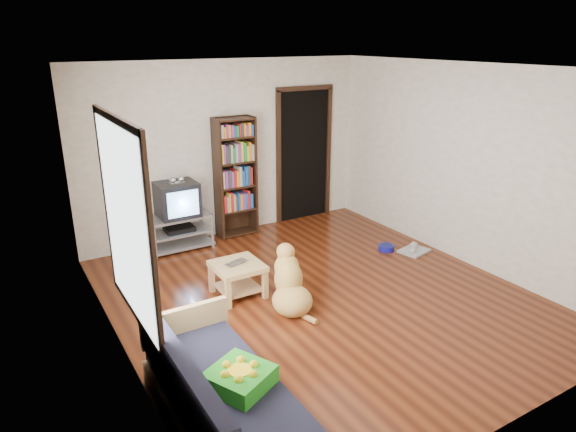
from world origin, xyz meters
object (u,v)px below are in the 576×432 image
green_cushion (240,378)px  laptop (238,264)px  sofa (220,401)px  dog_bowl (386,248)px  grey_rag (414,251)px  bookshelf (235,171)px  crt_tv (177,199)px  coffee_table (238,273)px  tv_stand (179,231)px  dog (290,285)px

green_cushion → laptop: 2.21m
sofa → green_cushion: bearing=-39.9°
dog_bowl → sofa: bearing=-149.6°
grey_rag → bookshelf: bearing=133.7°
laptop → sofa: bearing=-135.9°
crt_tv → coffee_table: bearing=-86.7°
green_cushion → laptop: size_ratio=1.51×
green_cushion → crt_tv: crt_tv is taller
grey_rag → bookshelf: 2.85m
tv_stand → sofa: sofa is taller
green_cushion → sofa: sofa is taller
green_cushion → sofa: 0.28m
green_cushion → bookshelf: bearing=38.8°
tv_stand → grey_rag: bearing=-33.4°
laptop → dog: 0.66m
crt_tv → sofa: crt_tv is taller
crt_tv → green_cushion: bearing=-102.7°
laptop → tv_stand: 1.75m
coffee_table → bookshelf: bearing=64.7°
crt_tv → sofa: 3.81m
crt_tv → dog_bowl: bearing=-32.9°
green_cushion → grey_rag: 4.14m
dog_bowl → coffee_table: 2.41m
bookshelf → tv_stand: bearing=-174.4°
dog_bowl → bookshelf: 2.48m
laptop → grey_rag: laptop is taller
bookshelf → coffee_table: bearing=-115.3°
grey_rag → sofa: 4.18m
tv_stand → bookshelf: (0.95, 0.09, 0.73)m
sofa → coffee_table: bearing=60.8°
grey_rag → tv_stand: bearing=146.6°
green_cushion → crt_tv: (0.85, 3.76, 0.25)m
crt_tv → bookshelf: size_ratio=0.32×
green_cushion → tv_stand: green_cushion is taller
grey_rag → green_cushion: bearing=-152.6°
crt_tv → coffee_table: 1.79m
coffee_table → tv_stand: bearing=93.3°
sofa → dog: (1.45, 1.37, 0.00)m
sofa → dog: 1.99m
bookshelf → sofa: bookshelf is taller
dog_bowl → dog: (-2.02, -0.67, 0.22)m
laptop → tv_stand: tv_stand is taller
green_cushion → bookshelf: (1.80, 3.83, 0.51)m
coffee_table → green_cushion: bearing=-115.1°
tv_stand → coffee_table: (0.10, -1.71, 0.01)m
laptop → tv_stand: bearing=76.9°
tv_stand → bookshelf: bearing=5.6°
green_cushion → coffee_table: green_cushion is taller
green_cushion → tv_stand: bearing=51.1°
laptop → crt_tv: crt_tv is taller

